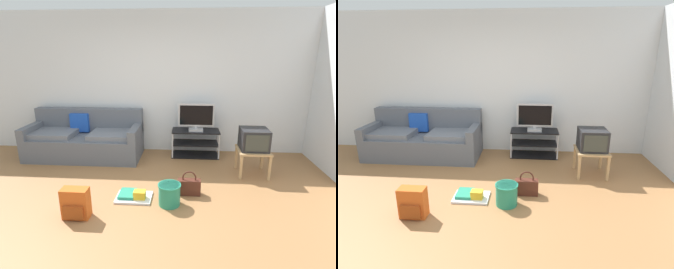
{
  "view_description": "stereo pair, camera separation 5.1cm",
  "coord_description": "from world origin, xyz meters",
  "views": [
    {
      "loc": [
        0.67,
        -2.76,
        1.92
      ],
      "look_at": [
        0.39,
        1.12,
        0.73
      ],
      "focal_mm": 28.2,
      "sensor_mm": 36.0,
      "label": 1
    },
    {
      "loc": [
        0.72,
        -2.75,
        1.92
      ],
      "look_at": [
        0.39,
        1.12,
        0.73
      ],
      "focal_mm": 28.2,
      "sensor_mm": 36.0,
      "label": 2
    }
  ],
  "objects": [
    {
      "name": "ground_plane",
      "position": [
        0.0,
        0.0,
        -0.01
      ],
      "size": [
        9.0,
        9.8,
        0.02
      ],
      "primitive_type": "cube",
      "color": "olive"
    },
    {
      "name": "wall_back",
      "position": [
        0.0,
        2.45,
        1.35
      ],
      "size": [
        9.0,
        0.1,
        2.7
      ],
      "primitive_type": "cube",
      "color": "silver",
      "rests_on": "ground_plane"
    },
    {
      "name": "couch",
      "position": [
        -1.27,
        1.95,
        0.33
      ],
      "size": [
        2.13,
        0.89,
        0.89
      ],
      "color": "#565B66",
      "rests_on": "ground_plane"
    },
    {
      "name": "tv_stand",
      "position": [
        0.85,
        2.13,
        0.26
      ],
      "size": [
        0.9,
        0.44,
        0.51
      ],
      "color": "black",
      "rests_on": "ground_plane"
    },
    {
      "name": "flat_tv",
      "position": [
        0.85,
        2.1,
        0.77
      ],
      "size": [
        0.67,
        0.22,
        0.52
      ],
      "color": "#B2B2B7",
      "rests_on": "tv_stand"
    },
    {
      "name": "side_table",
      "position": [
        1.76,
        1.36,
        0.36
      ],
      "size": [
        0.5,
        0.5,
        0.43
      ],
      "color": "tan",
      "rests_on": "ground_plane"
    },
    {
      "name": "crt_tv",
      "position": [
        1.76,
        1.37,
        0.6
      ],
      "size": [
        0.43,
        0.43,
        0.34
      ],
      "color": "#232326",
      "rests_on": "side_table"
    },
    {
      "name": "backpack",
      "position": [
        -0.65,
        -0.05,
        0.19
      ],
      "size": [
        0.32,
        0.24,
        0.38
      ],
      "rotation": [
        0.0,
        0.0,
        0.07
      ],
      "color": "#CC561E",
      "rests_on": "ground_plane"
    },
    {
      "name": "handbag",
      "position": [
        0.72,
        0.6,
        0.12
      ],
      "size": [
        0.32,
        0.12,
        0.36
      ],
      "rotation": [
        0.0,
        0.0,
        0.46
      ],
      "color": "#4C2319",
      "rests_on": "ground_plane"
    },
    {
      "name": "cleaning_bucket",
      "position": [
        0.46,
        0.32,
        0.16
      ],
      "size": [
        0.3,
        0.3,
        0.29
      ],
      "color": "#238466",
      "rests_on": "ground_plane"
    },
    {
      "name": "floor_tray",
      "position": [
        -0.04,
        0.43,
        0.04
      ],
      "size": [
        0.49,
        0.34,
        0.14
      ],
      "color": "silver",
      "rests_on": "ground_plane"
    }
  ]
}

